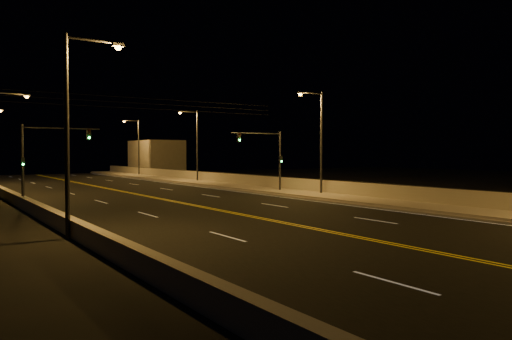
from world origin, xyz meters
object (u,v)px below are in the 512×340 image
streetlight_4 (74,120)px  traffic_signal_left (40,154)px  streetlight_2 (195,141)px  streetlight_1 (319,136)px  traffic_signal_right (270,154)px  streetlight_3 (137,144)px  streetlight_5 (2,136)px

streetlight_4 → traffic_signal_left: 13.92m
streetlight_2 → streetlight_1: bearing=-90.0°
streetlight_2 → traffic_signal_right: 17.64m
streetlight_4 → traffic_signal_left: size_ratio=1.57×
streetlight_2 → streetlight_3: bearing=90.0°
streetlight_3 → streetlight_4: 54.88m
streetlight_4 → streetlight_5: bearing=90.0°
streetlight_1 → traffic_signal_left: bearing=167.3°
traffic_signal_right → streetlight_4: bearing=-145.2°
streetlight_5 → streetlight_2: bearing=21.2°
streetlight_2 → traffic_signal_left: streetlight_2 is taller
traffic_signal_right → streetlight_3: bearing=87.5°
streetlight_1 → streetlight_4: 23.32m
streetlight_2 → traffic_signal_left: bearing=-139.1°
streetlight_4 → streetlight_5: 23.01m
traffic_signal_right → traffic_signal_left: size_ratio=1.00×
streetlight_4 → traffic_signal_right: bearing=34.8°
streetlight_2 → traffic_signal_left: 26.79m
streetlight_1 → streetlight_2: same height
traffic_signal_left → traffic_signal_right: bearing=0.0°
streetlight_1 → streetlight_3: 41.29m
traffic_signal_right → streetlight_1: bearing=-70.8°
streetlight_5 → traffic_signal_right: size_ratio=1.57×
streetlight_3 → streetlight_5: 34.87m
traffic_signal_left → streetlight_2: bearing=40.9°
streetlight_3 → streetlight_5: size_ratio=1.00×
streetlight_1 → streetlight_5: size_ratio=1.00×
streetlight_4 → traffic_signal_left: streetlight_4 is taller
streetlight_1 → traffic_signal_left: 20.78m
streetlight_2 → traffic_signal_right: streetlight_2 is taller
traffic_signal_left → streetlight_1: bearing=-12.7°
streetlight_1 → streetlight_4: size_ratio=1.00×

